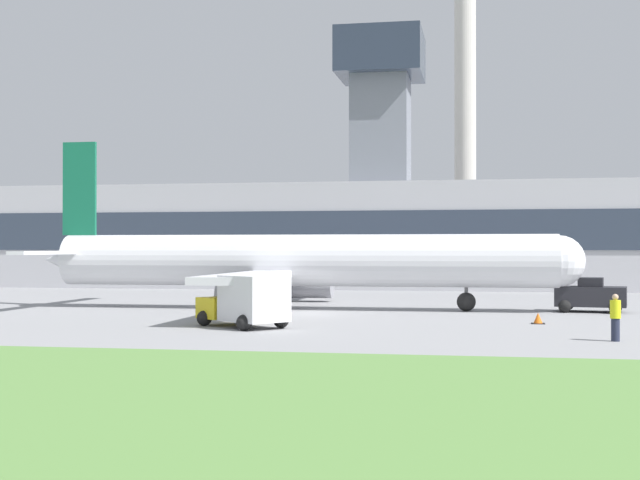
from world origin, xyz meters
TOP-DOWN VIEW (x-y plane):
  - ground_plane at (0.00, 0.00)m, footprint 400.00×400.00m
  - terminal_building at (0.04, 32.99)m, footprint 76.03×14.05m
  - smokestack_left at (7.54, 63.58)m, footprint 3.02×3.02m
  - airplane at (-1.12, 3.28)m, footprint 31.84×26.27m
  - pushback_tug at (15.53, 3.99)m, footprint 4.07×3.17m
  - baggage_truck at (-0.67, -8.76)m, footprint 4.78×4.46m
  - ground_crew_person at (14.60, -11.89)m, footprint 0.43×0.43m
  - traffic_cone_near_nose at (12.19, -4.41)m, footprint 0.62×0.62m

SIDE VIEW (x-z plane):
  - ground_plane at x=0.00m, z-range 0.00..0.00m
  - traffic_cone_near_nose at x=12.19m, z-range -0.02..0.50m
  - pushback_tug at x=15.53m, z-range -0.08..1.82m
  - ground_crew_person at x=14.60m, z-range 0.02..1.81m
  - baggage_truck at x=-0.67m, z-range -0.03..2.29m
  - airplane at x=-1.12m, z-range -2.27..7.67m
  - terminal_building at x=0.04m, z-range -6.37..16.67m
  - smokestack_left at x=7.54m, z-range 0.12..42.08m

